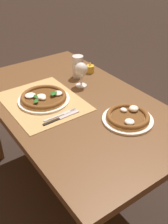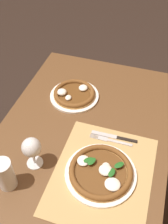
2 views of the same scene
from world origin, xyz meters
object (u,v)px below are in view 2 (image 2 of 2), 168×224
pizza_near (101,172)px  pizza_far (74,94)px  wine_glass (32,148)px  fork (110,140)px  knife (114,137)px  pint_glass (5,175)px

pizza_near → pizza_far: size_ratio=1.13×
wine_glass → fork: bearing=-52.7°
wine_glass → knife: size_ratio=0.72×
pizza_near → pint_glass: 0.38m
wine_glass → knife: bearing=-50.7°
pizza_far → knife: bearing=-128.1°
pizza_near → pizza_far: bearing=31.7°
knife → pizza_far: bearing=51.9°
pint_glass → pizza_near: bearing=-65.9°
pizza_far → wine_glass: size_ratio=1.69×
fork → knife: (0.03, -0.01, 0.00)m
pizza_near → knife: (0.21, -0.01, -0.02)m
pizza_far → pint_glass: pint_glass is taller
knife → fork: bearing=156.0°
pizza_far → pint_glass: 0.58m
wine_glass → pint_glass: (-0.12, 0.06, -0.04)m
pint_glass → knife: size_ratio=0.67×
pint_glass → wine_glass: bearing=-25.8°
fork → pint_glass: bearing=134.7°
pint_glass → fork: size_ratio=0.72×
pint_glass → knife: bearing=-44.2°
wine_glass → fork: (0.21, -0.28, -0.10)m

